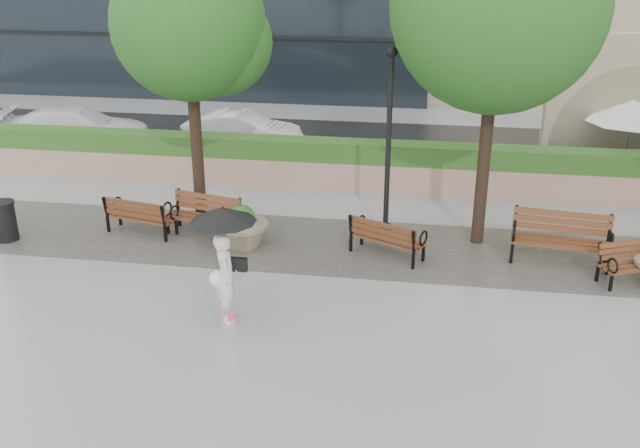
# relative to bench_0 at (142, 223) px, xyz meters

# --- Properties ---
(ground) EXTENTS (100.00, 100.00, 0.00)m
(ground) POSITION_rel_bench_0_xyz_m (5.46, -3.00, -0.27)
(ground) COLOR gray
(ground) RESTS_ON ground
(cobble_strip) EXTENTS (28.00, 3.20, 0.01)m
(cobble_strip) POSITION_rel_bench_0_xyz_m (5.46, 0.00, -0.26)
(cobble_strip) COLOR #383330
(cobble_strip) RESTS_ON ground
(hedge_wall) EXTENTS (24.00, 0.80, 1.35)m
(hedge_wall) POSITION_rel_bench_0_xyz_m (5.46, 4.00, 0.40)
(hedge_wall) COLOR tan
(hedge_wall) RESTS_ON ground
(asphalt_street) EXTENTS (40.00, 7.00, 0.00)m
(asphalt_street) POSITION_rel_bench_0_xyz_m (5.46, 8.00, -0.27)
(asphalt_street) COLOR black
(asphalt_street) RESTS_ON ground
(bench_0) EXTENTS (1.78, 1.02, 0.90)m
(bench_0) POSITION_rel_bench_0_xyz_m (0.00, 0.00, 0.00)
(bench_0) COLOR #5D2F1B
(bench_0) RESTS_ON ground
(bench_1) EXTENTS (1.87, 1.12, 0.95)m
(bench_1) POSITION_rel_bench_0_xyz_m (1.48, 0.13, 0.01)
(bench_1) COLOR #5D2F1B
(bench_1) RESTS_ON ground
(bench_2) EXTENTS (1.76, 1.32, 0.89)m
(bench_2) POSITION_rel_bench_0_xyz_m (5.81, -0.41, -0.00)
(bench_2) COLOR #5D2F1B
(bench_2) RESTS_ON ground
(bench_3) EXTENTS (2.14, 1.08, 1.10)m
(bench_3) POSITION_rel_bench_0_xyz_m (9.51, -0.16, 0.06)
(bench_3) COLOR #5D2F1B
(bench_3) RESTS_ON ground
(bench_4) EXTENTS (1.69, 1.23, 0.85)m
(bench_4) POSITION_rel_bench_0_xyz_m (10.93, -0.84, -0.01)
(bench_4) COLOR #5D2F1B
(bench_4) RESTS_ON ground
(planter_left) EXTENTS (1.17, 1.17, 0.98)m
(planter_left) POSITION_rel_bench_0_xyz_m (2.54, -0.32, 0.12)
(planter_left) COLOR #7F6B56
(planter_left) RESTS_ON ground
(trash_bin) EXTENTS (0.54, 0.54, 0.90)m
(trash_bin) POSITION_rel_bench_0_xyz_m (-2.95, -0.84, 0.18)
(trash_bin) COLOR black
(trash_bin) RESTS_ON ground
(lamppost) EXTENTS (0.28, 0.28, 4.39)m
(lamppost) POSITION_rel_bench_0_xyz_m (5.71, 0.73, 1.68)
(lamppost) COLOR black
(lamppost) RESTS_ON ground
(tree_0) EXTENTS (3.53, 3.45, 6.49)m
(tree_0) POSITION_rel_bench_0_xyz_m (1.33, 0.97, 4.37)
(tree_0) COLOR black
(tree_0) RESTS_ON ground
(tree_1) EXTENTS (4.44, 4.44, 7.49)m
(tree_1) POSITION_rel_bench_0_xyz_m (7.98, 0.80, 4.86)
(tree_1) COLOR black
(tree_1) RESTS_ON ground
(patio_umb_white) EXTENTS (2.50, 2.50, 2.30)m
(patio_umb_white) POSITION_rel_bench_0_xyz_m (12.18, 5.97, 1.72)
(patio_umb_white) COLOR black
(patio_umb_white) RESTS_ON ground
(car_left) EXTENTS (5.03, 2.95, 1.37)m
(car_left) POSITION_rel_bench_0_xyz_m (-4.79, 6.54, 0.42)
(car_left) COLOR silver
(car_left) RESTS_ON ground
(car_right) EXTENTS (3.83, 1.40, 1.25)m
(car_right) POSITION_rel_bench_0_xyz_m (0.59, 7.22, 0.36)
(car_right) COLOR silver
(car_right) RESTS_ON ground
(pedestrian) EXTENTS (1.20, 1.20, 2.20)m
(pedestrian) POSITION_rel_bench_0_xyz_m (3.11, -3.60, 1.07)
(pedestrian) COLOR beige
(pedestrian) RESTS_ON ground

